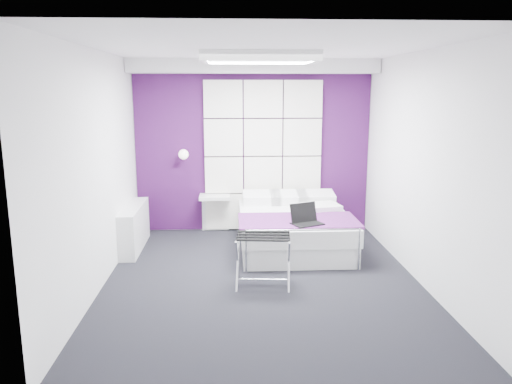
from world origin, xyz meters
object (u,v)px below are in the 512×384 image
luggage_rack (263,260)px  radiator (134,227)px  nightstand (215,197)px  laptop (307,219)px  wall_lamp (184,154)px  bed (293,229)px

luggage_rack → radiator: bearing=145.4°
nightstand → laptop: (1.19, -1.45, 0.01)m
wall_lamp → bed: bearing=-28.4°
nightstand → wall_lamp: bearing=175.0°
nightstand → radiator: bearing=-146.7°
wall_lamp → laptop: size_ratio=0.41×
radiator → laptop: 2.42m
wall_lamp → bed: 2.02m
wall_lamp → laptop: (1.65, -1.49, -0.64)m
radiator → wall_lamp: bearing=49.9°
bed → wall_lamp: bearing=151.6°
radiator → nightstand: 1.34m
wall_lamp → radiator: bearing=-130.1°
nightstand → laptop: 1.87m
wall_lamp → radiator: 1.35m
radiator → luggage_rack: (1.70, -1.42, -0.01)m
radiator → luggage_rack: 2.21m
nightstand → luggage_rack: size_ratio=0.78×
nightstand → laptop: size_ratio=1.27×
wall_lamp → nightstand: (0.46, -0.04, -0.65)m
radiator → laptop: laptop is taller
luggage_rack → laptop: bearing=55.0°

